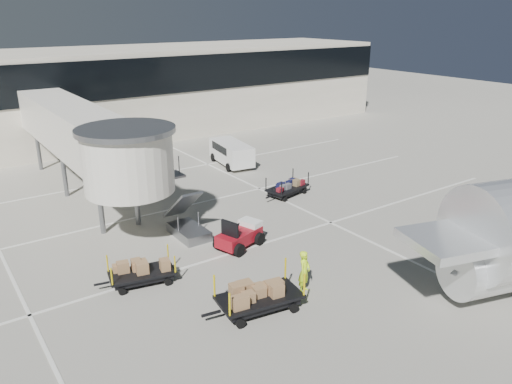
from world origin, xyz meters
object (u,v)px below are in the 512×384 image
(box_cart_far, at_px, (142,272))
(minivan, at_px, (231,151))
(box_cart_near, at_px, (262,296))
(ground_worker, at_px, (304,271))
(suitcase_cart, at_px, (288,188))
(baggage_tug, at_px, (240,236))

(box_cart_far, height_order, minivan, minivan)
(box_cart_near, xyz_separation_m, ground_worker, (2.30, 0.14, 0.29))
(box_cart_near, distance_m, minivan, 20.37)
(suitcase_cart, relative_size, box_cart_near, 0.86)
(suitcase_cart, relative_size, ground_worker, 1.91)
(suitcase_cart, bearing_deg, minivan, 72.20)
(box_cart_far, bearing_deg, ground_worker, -28.91)
(baggage_tug, bearing_deg, box_cart_near, -132.05)
(baggage_tug, xyz_separation_m, minivan, (7.34, 12.54, 0.45))
(box_cart_near, distance_m, box_cart_far, 5.62)
(minivan, bearing_deg, suitcase_cart, -86.68)
(baggage_tug, bearing_deg, suitcase_cart, 16.82)
(box_cart_near, bearing_deg, suitcase_cart, 55.72)
(box_cart_near, xyz_separation_m, box_cart_far, (-3.07, 4.71, -0.12))
(baggage_tug, height_order, suitcase_cart, baggage_tug)
(baggage_tug, xyz_separation_m, box_cart_near, (-2.45, -5.32, 0.06))
(minivan, bearing_deg, box_cart_near, -110.31)
(baggage_tug, bearing_deg, ground_worker, -108.94)
(box_cart_far, bearing_deg, baggage_tug, 17.71)
(suitcase_cart, bearing_deg, box_cart_far, -169.94)
(box_cart_far, relative_size, minivan, 0.73)
(ground_worker, bearing_deg, minivan, 38.79)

